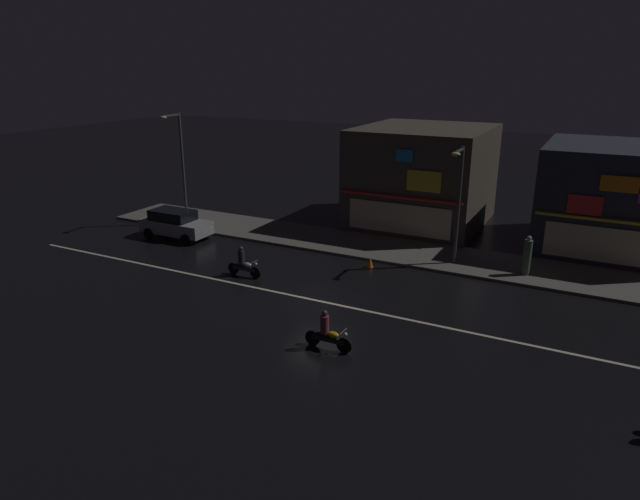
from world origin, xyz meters
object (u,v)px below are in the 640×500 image
(parked_car_near_kerb, at_px, (175,223))
(traffic_cone, at_px, (370,262))
(streetlamp_west, at_px, (180,159))
(streetlamp_mid, at_px, (458,196))
(pedestrian_on_sidewalk, at_px, (527,257))
(motorcycle_lead, at_px, (243,264))
(motorcycle_opposite_lane, at_px, (327,333))

(parked_car_near_kerb, xyz_separation_m, traffic_cone, (12.42, 0.54, -0.59))
(streetlamp_west, bearing_deg, parked_car_near_kerb, -60.27)
(parked_car_near_kerb, bearing_deg, streetlamp_west, 119.73)
(streetlamp_west, xyz_separation_m, streetlamp_mid, (17.61, 0.12, -0.50))
(streetlamp_west, height_order, parked_car_near_kerb, streetlamp_west)
(streetlamp_mid, bearing_deg, parked_car_near_kerb, -170.92)
(streetlamp_mid, height_order, parked_car_near_kerb, streetlamp_mid)
(streetlamp_west, height_order, pedestrian_on_sidewalk, streetlamp_west)
(motorcycle_lead, bearing_deg, streetlamp_mid, 30.90)
(streetlamp_mid, height_order, motorcycle_lead, streetlamp_mid)
(motorcycle_lead, relative_size, traffic_cone, 3.45)
(streetlamp_west, bearing_deg, streetlamp_mid, 0.37)
(streetlamp_mid, bearing_deg, traffic_cone, -151.54)
(pedestrian_on_sidewalk, xyz_separation_m, traffic_cone, (-7.32, -2.19, -0.78))
(streetlamp_mid, relative_size, motorcycle_opposite_lane, 3.16)
(streetlamp_west, height_order, motorcycle_lead, streetlamp_west)
(parked_car_near_kerb, distance_m, traffic_cone, 12.44)
(streetlamp_mid, xyz_separation_m, parked_car_near_kerb, (-16.20, -2.59, -2.89))
(streetlamp_west, xyz_separation_m, parked_car_near_kerb, (1.41, -2.47, -3.39))
(streetlamp_west, relative_size, parked_car_near_kerb, 1.62)
(streetlamp_west, relative_size, pedestrian_on_sidewalk, 3.52)
(pedestrian_on_sidewalk, relative_size, motorcycle_opposite_lane, 1.04)
(parked_car_near_kerb, relative_size, motorcycle_lead, 2.26)
(streetlamp_west, bearing_deg, pedestrian_on_sidewalk, 0.71)
(pedestrian_on_sidewalk, relative_size, motorcycle_lead, 1.04)
(traffic_cone, bearing_deg, pedestrian_on_sidewalk, 16.68)
(streetlamp_west, relative_size, traffic_cone, 12.65)
(parked_car_near_kerb, relative_size, traffic_cone, 7.82)
(traffic_cone, bearing_deg, streetlamp_west, 172.04)
(streetlamp_mid, xyz_separation_m, pedestrian_on_sidewalk, (3.55, 0.15, -2.70))
(motorcycle_lead, bearing_deg, pedestrian_on_sidewalk, 23.07)
(pedestrian_on_sidewalk, bearing_deg, motorcycle_opposite_lane, 156.90)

